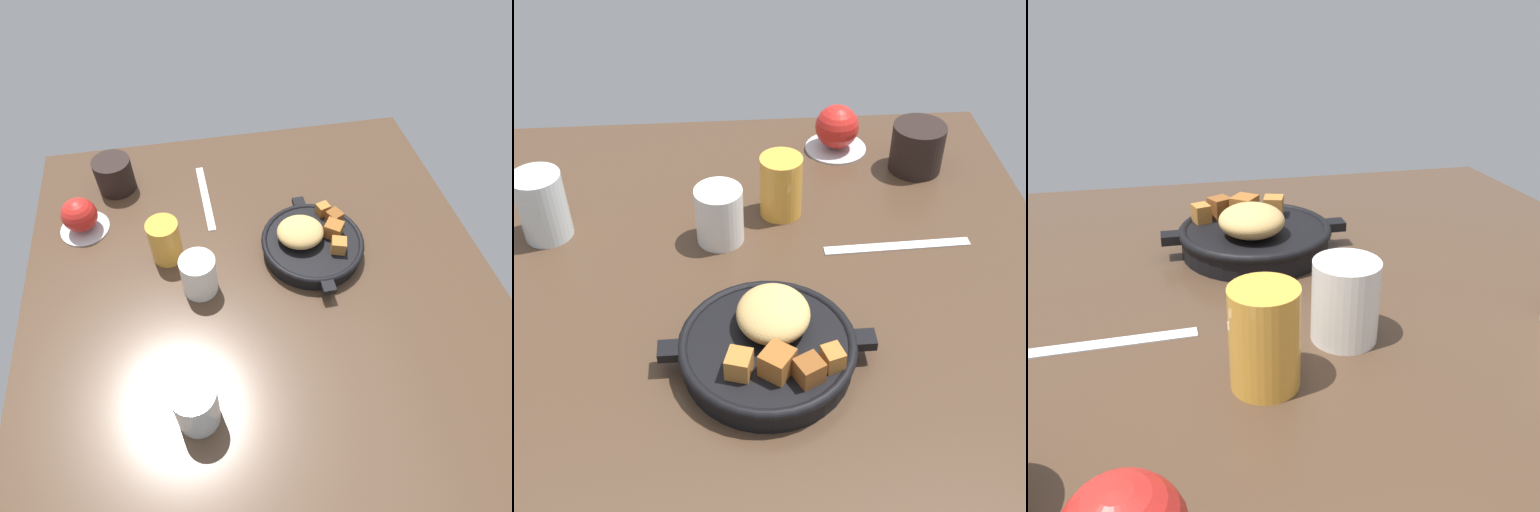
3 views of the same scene
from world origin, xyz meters
TOP-DOWN VIEW (x-y plane):
  - ground_plane at (0.00, 0.00)cm, footprint 91.02×88.85cm
  - cast_iron_skillet at (5.03, -10.85)cm, footprint 24.34×20.10cm
  - saucer_plate at (19.44, 33.75)cm, footprint 10.05×10.05cm
  - red_apple at (19.44, 33.75)cm, footprint 7.09×7.09cm
  - butter_knife at (24.10, 8.03)cm, footprint 20.31×2.23cm
  - white_creamer_pitcher at (0.04, 11.63)cm, footprint 6.50×6.50cm
  - coffee_mug_dark at (31.02, 27.04)cm, footprint 8.21×8.21cm
  - water_glass_tall at (-23.91, 14.48)cm, footprint 6.68×6.68cm
  - juice_glass_amber at (8.84, 17.10)cm, footprint 6.05×6.05cm

SIDE VIEW (x-z plane):
  - ground_plane at x=0.00cm, z-range -2.40..0.00cm
  - butter_knife at x=24.10cm, z-range 0.00..0.36cm
  - saucer_plate at x=19.44cm, z-range 0.00..0.60cm
  - cast_iron_skillet at x=5.03cm, z-range -1.02..6.27cm
  - coffee_mug_dark at x=31.02cm, z-range 0.00..7.59cm
  - white_creamer_pitcher at x=0.04cm, z-range 0.00..8.18cm
  - red_apple at x=19.44cm, z-range 0.60..7.69cm
  - juice_glass_amber at x=8.84cm, z-range 0.00..9.21cm
  - water_glass_tall at x=-23.91cm, z-range 0.00..9.80cm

